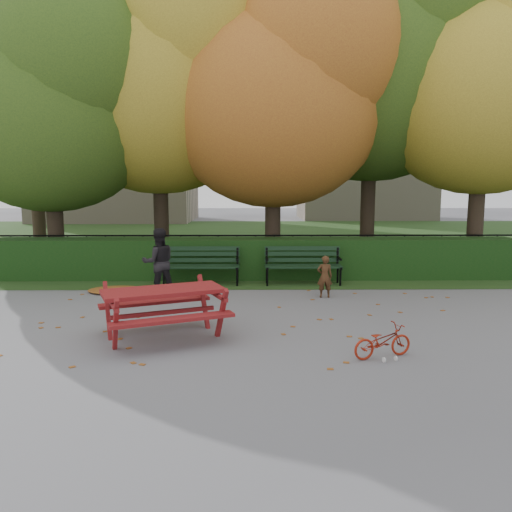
{
  "coord_description": "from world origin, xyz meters",
  "views": [
    {
      "loc": [
        -0.15,
        -7.95,
        2.31
      ],
      "look_at": [
        -0.04,
        1.35,
        1.0
      ],
      "focal_mm": 35.0,
      "sensor_mm": 36.0,
      "label": 1
    }
  ],
  "objects_px": {
    "tree_e": "(500,81)",
    "bicycle": "(383,341)",
    "adult": "(159,262)",
    "bench_right": "(303,262)",
    "tree_b": "(169,76)",
    "tree_f": "(38,83)",
    "tree_g": "(495,97)",
    "tree_a": "(57,101)",
    "child": "(325,277)",
    "bench_left": "(201,262)",
    "tree_d": "(387,59)",
    "picnic_table": "(163,300)",
    "tree_c": "(286,92)"
  },
  "relations": [
    {
      "from": "tree_e",
      "to": "bicycle",
      "type": "xyz_separation_m",
      "value": [
        -4.88,
        -7.23,
        -4.85
      ]
    },
    {
      "from": "adult",
      "to": "bench_right",
      "type": "bearing_deg",
      "value": -178.52
    },
    {
      "from": "tree_b",
      "to": "tree_f",
      "type": "height_order",
      "value": "tree_f"
    },
    {
      "from": "tree_e",
      "to": "tree_g",
      "type": "bearing_deg",
      "value": 65.6
    },
    {
      "from": "tree_b",
      "to": "tree_a",
      "type": "bearing_deg",
      "value": -156.95
    },
    {
      "from": "child",
      "to": "bicycle",
      "type": "relative_size",
      "value": 1.01
    },
    {
      "from": "bench_left",
      "to": "adult",
      "type": "height_order",
      "value": "adult"
    },
    {
      "from": "tree_d",
      "to": "picnic_table",
      "type": "height_order",
      "value": "tree_d"
    },
    {
      "from": "tree_d",
      "to": "bench_right",
      "type": "relative_size",
      "value": 5.32
    },
    {
      "from": "tree_f",
      "to": "bicycle",
      "type": "distance_m",
      "value": 14.87
    },
    {
      "from": "tree_g",
      "to": "bench_left",
      "type": "bearing_deg",
      "value": -147.83
    },
    {
      "from": "bench_right",
      "to": "picnic_table",
      "type": "relative_size",
      "value": 0.82
    },
    {
      "from": "tree_f",
      "to": "picnic_table",
      "type": "xyz_separation_m",
      "value": [
        5.66,
        -9.77,
        -5.1
      ]
    },
    {
      "from": "tree_a",
      "to": "bicycle",
      "type": "height_order",
      "value": "tree_a"
    },
    {
      "from": "tree_f",
      "to": "bench_left",
      "type": "relative_size",
      "value": 5.1
    },
    {
      "from": "tree_g",
      "to": "adult",
      "type": "xyz_separation_m",
      "value": [
        -10.41,
        -7.31,
        -4.65
      ]
    },
    {
      "from": "bench_right",
      "to": "adult",
      "type": "height_order",
      "value": "adult"
    },
    {
      "from": "tree_a",
      "to": "tree_d",
      "type": "bearing_deg",
      "value": 10.33
    },
    {
      "from": "tree_a",
      "to": "bench_right",
      "type": "height_order",
      "value": "tree_a"
    },
    {
      "from": "tree_f",
      "to": "child",
      "type": "relative_size",
      "value": 10.41
    },
    {
      "from": "tree_c",
      "to": "bicycle",
      "type": "distance_m",
      "value": 8.77
    },
    {
      "from": "tree_c",
      "to": "picnic_table",
      "type": "bearing_deg",
      "value": -109.51
    },
    {
      "from": "tree_c",
      "to": "tree_g",
      "type": "height_order",
      "value": "tree_g"
    },
    {
      "from": "tree_c",
      "to": "bicycle",
      "type": "height_order",
      "value": "tree_c"
    },
    {
      "from": "bicycle",
      "to": "tree_e",
      "type": "bearing_deg",
      "value": -53.44
    },
    {
      "from": "tree_d",
      "to": "tree_e",
      "type": "xyz_separation_m",
      "value": [
        2.64,
        -1.46,
        -0.9
      ]
    },
    {
      "from": "tree_c",
      "to": "tree_g",
      "type": "relative_size",
      "value": 0.94
    },
    {
      "from": "tree_d",
      "to": "tree_f",
      "type": "height_order",
      "value": "tree_d"
    },
    {
      "from": "adult",
      "to": "tree_a",
      "type": "bearing_deg",
      "value": -65.18
    },
    {
      "from": "tree_d",
      "to": "tree_g",
      "type": "distance_m",
      "value": 5.16
    },
    {
      "from": "tree_d",
      "to": "bench_right",
      "type": "bearing_deg",
      "value": -128.23
    },
    {
      "from": "tree_a",
      "to": "tree_b",
      "type": "distance_m",
      "value": 3.11
    },
    {
      "from": "bench_right",
      "to": "child",
      "type": "distance_m",
      "value": 1.5
    },
    {
      "from": "tree_f",
      "to": "bench_left",
      "type": "height_order",
      "value": "tree_f"
    },
    {
      "from": "tree_g",
      "to": "bench_left",
      "type": "height_order",
      "value": "tree_g"
    },
    {
      "from": "tree_e",
      "to": "adult",
      "type": "height_order",
      "value": "tree_e"
    },
    {
      "from": "tree_d",
      "to": "bicycle",
      "type": "relative_size",
      "value": 10.97
    },
    {
      "from": "tree_e",
      "to": "tree_g",
      "type": "xyz_separation_m",
      "value": [
        1.81,
        3.99,
        0.29
      ]
    },
    {
      "from": "tree_b",
      "to": "bicycle",
      "type": "height_order",
      "value": "tree_b"
    },
    {
      "from": "tree_b",
      "to": "bench_right",
      "type": "xyz_separation_m",
      "value": [
        3.54,
        -3.04,
        -4.88
      ]
    },
    {
      "from": "tree_a",
      "to": "picnic_table",
      "type": "distance_m",
      "value": 8.16
    },
    {
      "from": "tree_f",
      "to": "bench_right",
      "type": "height_order",
      "value": "tree_f"
    },
    {
      "from": "bench_left",
      "to": "tree_f",
      "type": "bearing_deg",
      "value": 136.49
    },
    {
      "from": "tree_g",
      "to": "bicycle",
      "type": "height_order",
      "value": "tree_g"
    },
    {
      "from": "tree_c",
      "to": "tree_g",
      "type": "xyz_separation_m",
      "value": [
        7.5,
        3.8,
        0.55
      ]
    },
    {
      "from": "tree_g",
      "to": "picnic_table",
      "type": "height_order",
      "value": "tree_g"
    },
    {
      "from": "tree_g",
      "to": "adult",
      "type": "relative_size",
      "value": 5.95
    },
    {
      "from": "tree_b",
      "to": "bicycle",
      "type": "distance_m",
      "value": 10.53
    },
    {
      "from": "tree_d",
      "to": "tree_c",
      "type": "bearing_deg",
      "value": -157.39
    },
    {
      "from": "tree_a",
      "to": "tree_e",
      "type": "bearing_deg",
      "value": 0.94
    }
  ]
}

